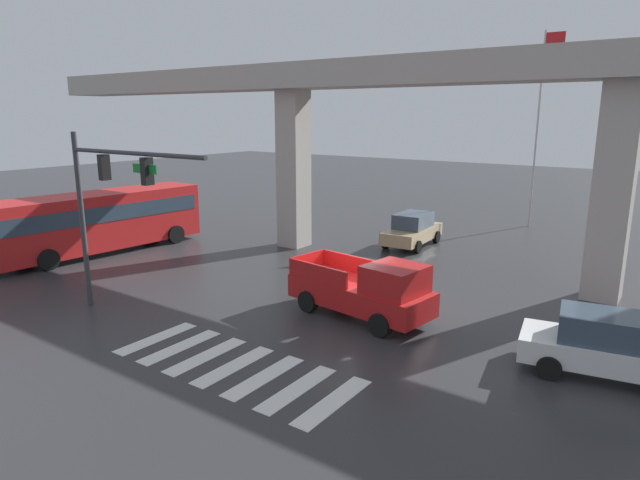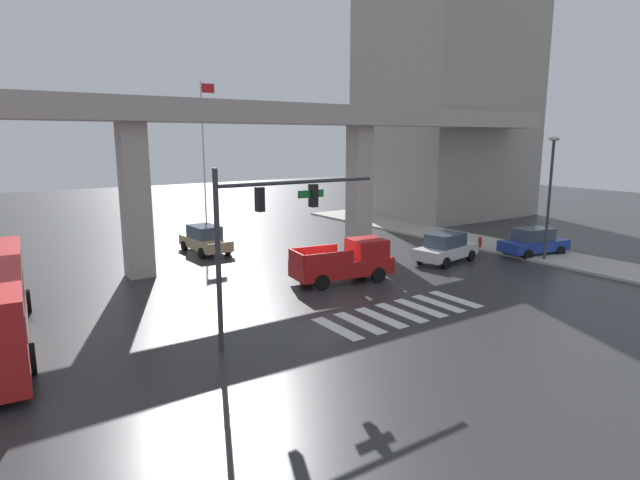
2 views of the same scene
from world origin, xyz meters
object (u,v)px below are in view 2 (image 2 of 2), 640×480
(sedan_tan, at_px, (205,239))
(traffic_signal_mast, at_px, (263,219))
(fire_hydrant, at_px, (480,243))
(flagpole, at_px, (204,146))
(street_lamp_near_corner, at_px, (550,184))
(pickup_truck, at_px, (347,262))
(sedan_white, at_px, (446,248))
(sedan_blue, at_px, (533,242))

(sedan_tan, bearing_deg, traffic_signal_mast, -104.18)
(sedan_tan, relative_size, fire_hydrant, 5.16)
(flagpole, bearing_deg, traffic_signal_mast, -107.54)
(traffic_signal_mast, height_order, street_lamp_near_corner, street_lamp_near_corner)
(fire_hydrant, distance_m, flagpole, 22.21)
(traffic_signal_mast, height_order, flagpole, flagpole)
(pickup_truck, bearing_deg, sedan_white, 0.47)
(pickup_truck, bearing_deg, sedan_tan, 107.83)
(street_lamp_near_corner, bearing_deg, sedan_white, 147.82)
(sedan_tan, distance_m, flagpole, 11.17)
(pickup_truck, height_order, sedan_blue, pickup_truck)
(pickup_truck, relative_size, traffic_signal_mast, 0.82)
(pickup_truck, height_order, sedan_tan, pickup_truck)
(sedan_tan, xyz_separation_m, flagpole, (3.75, 8.84, 5.71))
(sedan_white, distance_m, flagpole, 21.22)
(pickup_truck, xyz_separation_m, sedan_tan, (-3.37, 10.47, -0.14))
(traffic_signal_mast, xyz_separation_m, flagpole, (7.57, 23.94, 2.17))
(sedan_blue, relative_size, fire_hydrant, 5.34)
(sedan_blue, bearing_deg, flagpole, 121.12)
(traffic_signal_mast, bearing_deg, sedan_blue, 8.10)
(sedan_tan, height_order, street_lamp_near_corner, street_lamp_near_corner)
(street_lamp_near_corner, xyz_separation_m, fire_hydrant, (-0.40, 4.38, -4.13))
(sedan_tan, bearing_deg, sedan_white, -44.41)
(traffic_signal_mast, bearing_deg, sedan_white, 17.99)
(street_lamp_near_corner, distance_m, flagpole, 25.41)
(flagpole, bearing_deg, street_lamp_near_corner, -62.07)
(sedan_tan, bearing_deg, street_lamp_near_corner, -40.95)
(pickup_truck, xyz_separation_m, sedan_white, (7.26, 0.06, -0.14))
(pickup_truck, bearing_deg, street_lamp_near_corner, -14.11)
(pickup_truck, distance_m, sedan_white, 7.26)
(sedan_blue, distance_m, flagpole, 25.24)
(traffic_signal_mast, bearing_deg, sedan_tan, 75.82)
(sedan_blue, relative_size, traffic_signal_mast, 0.70)
(pickup_truck, xyz_separation_m, fire_hydrant, (11.85, 1.30, -0.56))
(sedan_blue, bearing_deg, pickup_truck, 172.40)
(sedan_blue, xyz_separation_m, flagpole, (-12.71, 21.05, 5.71))
(sedan_blue, distance_m, sedan_tan, 20.50)
(traffic_signal_mast, distance_m, flagpole, 25.20)
(sedan_tan, relative_size, traffic_signal_mast, 0.68)
(traffic_signal_mast, xyz_separation_m, fire_hydrant, (19.03, 5.93, -3.96))
(traffic_signal_mast, relative_size, fire_hydrant, 7.64)
(pickup_truck, xyz_separation_m, flagpole, (0.38, 19.30, 5.57))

